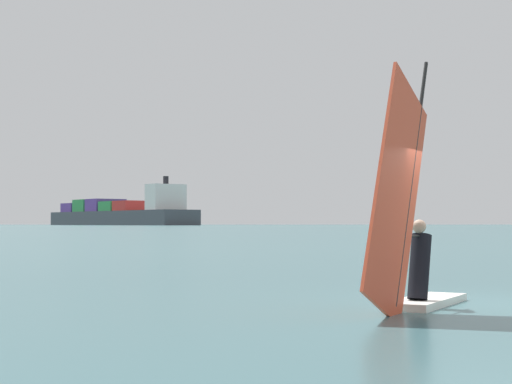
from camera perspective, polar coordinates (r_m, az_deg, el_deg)
The scene contains 3 objects.
ground_plane at distance 13.82m, azimuth 16.01°, elevation -7.71°, with size 4000.00×4000.00×0.00m, color #386066.
windsurfer at distance 12.74m, azimuth 11.01°, elevation -3.58°, with size 1.76×3.90×4.22m.
cargo_ship at distance 662.09m, azimuth -9.82°, elevation -1.51°, with size 165.91×162.57×36.23m.
Camera 1 is at (-1.70, -13.65, 1.34)m, focal length 56.25 mm.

